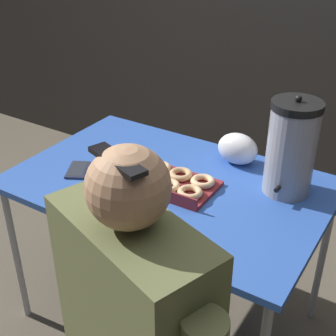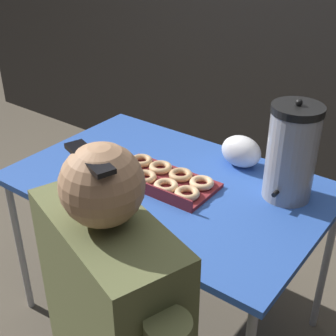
% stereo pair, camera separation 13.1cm
% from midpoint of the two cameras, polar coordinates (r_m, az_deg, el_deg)
% --- Properties ---
extents(ground_plane, '(12.00, 12.00, 0.00)m').
position_cam_midpoint_polar(ground_plane, '(2.37, 1.75, -17.44)').
color(ground_plane, brown).
extents(folding_table, '(1.25, 0.82, 0.75)m').
position_cam_midpoint_polar(folding_table, '(1.92, 2.07, -2.92)').
color(folding_table, '#2D56B2').
rests_on(folding_table, ground).
extents(donut_box, '(0.44, 0.24, 0.05)m').
position_cam_midpoint_polar(donut_box, '(1.87, 1.27, -1.32)').
color(donut_box, maroon).
rests_on(donut_box, folding_table).
extents(coffee_urn, '(0.19, 0.21, 0.39)m').
position_cam_midpoint_polar(coffee_urn, '(1.79, 16.89, 1.77)').
color(coffee_urn, '#939399').
rests_on(coffee_urn, folding_table).
extents(cell_phone, '(0.14, 0.16, 0.01)m').
position_cam_midpoint_polar(cell_phone, '(2.01, -8.77, 0.18)').
color(cell_phone, '#2D334C').
rests_on(cell_phone, folding_table).
extents(plastic_bag, '(0.18, 0.12, 0.14)m').
position_cam_midpoint_polar(plastic_bag, '(2.01, 10.76, 1.97)').
color(plastic_bag, white).
rests_on(plastic_bag, folding_table).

